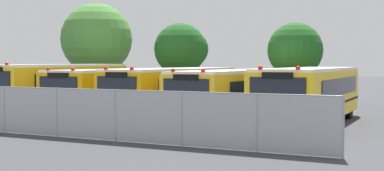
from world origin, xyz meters
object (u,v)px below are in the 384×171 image
(tree_0, at_px, (95,39))
(tree_2, at_px, (297,51))
(school_bus_4, at_px, (310,93))
(school_bus_3, at_px, (238,92))
(tree_1, at_px, (183,49))
(school_bus_0, at_px, (60,86))
(traffic_cone, at_px, (98,130))
(school_bus_1, at_px, (117,89))
(school_bus_2, at_px, (175,90))

(tree_0, height_order, tree_2, tree_0)
(school_bus_4, bearing_deg, tree_0, -26.29)
(school_bus_3, height_order, tree_1, tree_1)
(school_bus_0, relative_size, tree_0, 1.43)
(traffic_cone, bearing_deg, tree_2, 78.58)
(tree_1, relative_size, traffic_cone, 10.21)
(school_bus_1, relative_size, tree_0, 1.39)
(school_bus_4, bearing_deg, tree_2, -71.57)
(school_bus_0, relative_size, school_bus_2, 0.96)
(school_bus_0, distance_m, school_bus_2, 7.06)
(school_bus_3, distance_m, tree_1, 12.05)
(school_bus_4, relative_size, tree_0, 1.46)
(school_bus_2, xyz_separation_m, tree_1, (-4.22, 9.10, 2.26))
(school_bus_0, bearing_deg, school_bus_3, -179.27)
(school_bus_0, height_order, school_bus_4, school_bus_0)
(traffic_cone, bearing_deg, school_bus_3, 71.71)
(school_bus_0, relative_size, tree_2, 1.95)
(tree_0, xyz_separation_m, tree_2, (14.94, -0.27, -1.01))
(school_bus_4, relative_size, tree_2, 1.99)
(school_bus_4, relative_size, traffic_cone, 19.25)
(school_bus_1, xyz_separation_m, school_bus_4, (10.26, -0.11, 0.06))
(school_bus_2, relative_size, school_bus_3, 0.97)
(school_bus_1, bearing_deg, school_bus_3, -179.17)
(school_bus_3, height_order, traffic_cone, school_bus_3)
(school_bus_1, xyz_separation_m, school_bus_2, (3.38, 0.13, 0.03))
(school_bus_3, bearing_deg, school_bus_4, 177.02)
(school_bus_0, height_order, traffic_cone, school_bus_0)
(school_bus_0, relative_size, school_bus_4, 0.98)
(tree_1, distance_m, traffic_cone, 17.79)
(tree_2, relative_size, traffic_cone, 9.65)
(school_bus_3, xyz_separation_m, tree_1, (-7.61, 9.06, 2.29))
(school_bus_1, distance_m, tree_2, 11.21)
(school_bus_1, distance_m, school_bus_2, 3.38)
(tree_1, bearing_deg, tree_2, -7.42)
(school_bus_3, bearing_deg, school_bus_0, 3.40)
(traffic_cone, bearing_deg, school_bus_1, 119.50)
(school_bus_4, xyz_separation_m, traffic_cone, (-6.02, -7.38, -1.12))
(school_bus_4, bearing_deg, school_bus_0, -0.56)
(school_bus_1, bearing_deg, tree_1, -85.43)
(tree_1, height_order, tree_2, tree_1)
(school_bus_0, height_order, tree_0, tree_0)
(school_bus_0, xyz_separation_m, school_bus_3, (10.45, 0.31, -0.12))
(school_bus_0, bearing_deg, traffic_cone, 136.13)
(school_bus_2, relative_size, tree_2, 2.03)
(tree_2, distance_m, traffic_cone, 16.27)
(school_bus_3, distance_m, traffic_cone, 8.14)
(tree_0, bearing_deg, school_bus_4, -25.62)
(school_bus_3, relative_size, tree_0, 1.54)
(school_bus_1, height_order, tree_2, tree_2)
(school_bus_1, relative_size, tree_2, 1.90)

